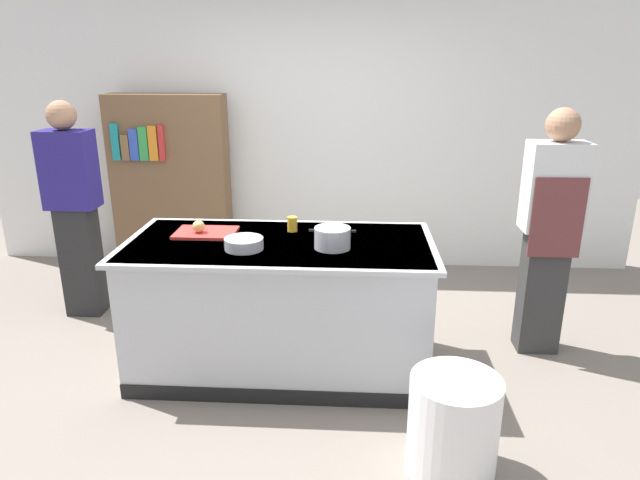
{
  "coord_description": "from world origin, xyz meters",
  "views": [
    {
      "loc": [
        0.47,
        -3.4,
        2.04
      ],
      "look_at": [
        0.25,
        0.2,
        0.85
      ],
      "focal_mm": 31.66,
      "sensor_mm": 36.0,
      "label": 1
    }
  ],
  "objects_px": {
    "onion": "(199,227)",
    "person_guest": "(74,206)",
    "stock_pot": "(332,238)",
    "trash_bin": "(453,426)",
    "bookshelf": "(171,185)",
    "juice_cup": "(292,224)",
    "mixing_bowl": "(244,244)",
    "person_chef": "(549,228)"
  },
  "relations": [
    {
      "from": "person_chef",
      "to": "person_guest",
      "type": "height_order",
      "value": "same"
    },
    {
      "from": "stock_pot",
      "to": "trash_bin",
      "type": "distance_m",
      "value": 1.29
    },
    {
      "from": "onion",
      "to": "person_guest",
      "type": "xyz_separation_m",
      "value": [
        -1.17,
        0.65,
        -0.05
      ]
    },
    {
      "from": "mixing_bowl",
      "to": "juice_cup",
      "type": "height_order",
      "value": "juice_cup"
    },
    {
      "from": "person_chef",
      "to": "bookshelf",
      "type": "relative_size",
      "value": 1.01
    },
    {
      "from": "onion",
      "to": "juice_cup",
      "type": "xyz_separation_m",
      "value": [
        0.61,
        0.13,
        -0.01
      ]
    },
    {
      "from": "mixing_bowl",
      "to": "bookshelf",
      "type": "xyz_separation_m",
      "value": [
        -1.08,
        1.96,
        -0.08
      ]
    },
    {
      "from": "mixing_bowl",
      "to": "trash_bin",
      "type": "distance_m",
      "value": 1.59
    },
    {
      "from": "stock_pot",
      "to": "person_chef",
      "type": "height_order",
      "value": "person_chef"
    },
    {
      "from": "person_chef",
      "to": "person_guest",
      "type": "xyz_separation_m",
      "value": [
        -3.52,
        0.39,
        -0.0
      ]
    },
    {
      "from": "onion",
      "to": "trash_bin",
      "type": "relative_size",
      "value": 0.15
    },
    {
      "from": "onion",
      "to": "juice_cup",
      "type": "distance_m",
      "value": 0.62
    },
    {
      "from": "stock_pot",
      "to": "bookshelf",
      "type": "xyz_separation_m",
      "value": [
        -1.62,
        1.9,
        -0.11
      ]
    },
    {
      "from": "bookshelf",
      "to": "person_guest",
      "type": "bearing_deg",
      "value": -112.62
    },
    {
      "from": "onion",
      "to": "stock_pot",
      "type": "xyz_separation_m",
      "value": [
        0.89,
        -0.2,
        0.01
      ]
    },
    {
      "from": "juice_cup",
      "to": "person_guest",
      "type": "height_order",
      "value": "person_guest"
    },
    {
      "from": "mixing_bowl",
      "to": "stock_pot",
      "type": "bearing_deg",
      "value": 5.54
    },
    {
      "from": "onion",
      "to": "mixing_bowl",
      "type": "xyz_separation_m",
      "value": [
        0.35,
        -0.26,
        -0.03
      ]
    },
    {
      "from": "bookshelf",
      "to": "person_chef",
      "type": "bearing_deg",
      "value": -25.06
    },
    {
      "from": "onion",
      "to": "trash_bin",
      "type": "height_order",
      "value": "onion"
    },
    {
      "from": "onion",
      "to": "stock_pot",
      "type": "relative_size",
      "value": 0.28
    },
    {
      "from": "person_guest",
      "to": "bookshelf",
      "type": "bearing_deg",
      "value": 139.95
    },
    {
      "from": "stock_pot",
      "to": "bookshelf",
      "type": "relative_size",
      "value": 0.17
    },
    {
      "from": "person_chef",
      "to": "bookshelf",
      "type": "xyz_separation_m",
      "value": [
        -3.09,
        1.44,
        -0.06
      ]
    },
    {
      "from": "stock_pot",
      "to": "onion",
      "type": "bearing_deg",
      "value": 167.1
    },
    {
      "from": "person_guest",
      "to": "juice_cup",
      "type": "bearing_deg",
      "value": 56.3
    },
    {
      "from": "juice_cup",
      "to": "bookshelf",
      "type": "relative_size",
      "value": 0.06
    },
    {
      "from": "trash_bin",
      "to": "person_guest",
      "type": "height_order",
      "value": "person_guest"
    },
    {
      "from": "onion",
      "to": "stock_pot",
      "type": "distance_m",
      "value": 0.91
    },
    {
      "from": "person_chef",
      "to": "trash_bin",
      "type": "bearing_deg",
      "value": 129.61
    },
    {
      "from": "juice_cup",
      "to": "trash_bin",
      "type": "relative_size",
      "value": 0.19
    },
    {
      "from": "mixing_bowl",
      "to": "trash_bin",
      "type": "bearing_deg",
      "value": -34.61
    },
    {
      "from": "juice_cup",
      "to": "person_guest",
      "type": "xyz_separation_m",
      "value": [
        -1.78,
        0.52,
        -0.04
      ]
    },
    {
      "from": "onion",
      "to": "stock_pot",
      "type": "height_order",
      "value": "stock_pot"
    },
    {
      "from": "person_guest",
      "to": "bookshelf",
      "type": "relative_size",
      "value": 1.01
    },
    {
      "from": "person_guest",
      "to": "bookshelf",
      "type": "xyz_separation_m",
      "value": [
        0.44,
        1.05,
        -0.06
      ]
    },
    {
      "from": "bookshelf",
      "to": "stock_pot",
      "type": "bearing_deg",
      "value": -49.55
    },
    {
      "from": "onion",
      "to": "juice_cup",
      "type": "height_order",
      "value": "onion"
    },
    {
      "from": "trash_bin",
      "to": "stock_pot",
      "type": "bearing_deg",
      "value": 126.51
    },
    {
      "from": "trash_bin",
      "to": "person_guest",
      "type": "distance_m",
      "value": 3.27
    },
    {
      "from": "onion",
      "to": "person_chef",
      "type": "relative_size",
      "value": 0.05
    },
    {
      "from": "juice_cup",
      "to": "stock_pot",
      "type": "bearing_deg",
      "value": -49.66
    }
  ]
}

